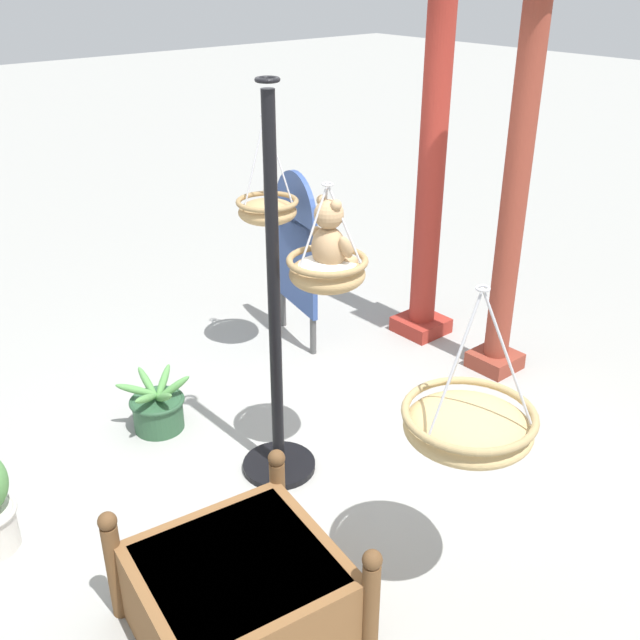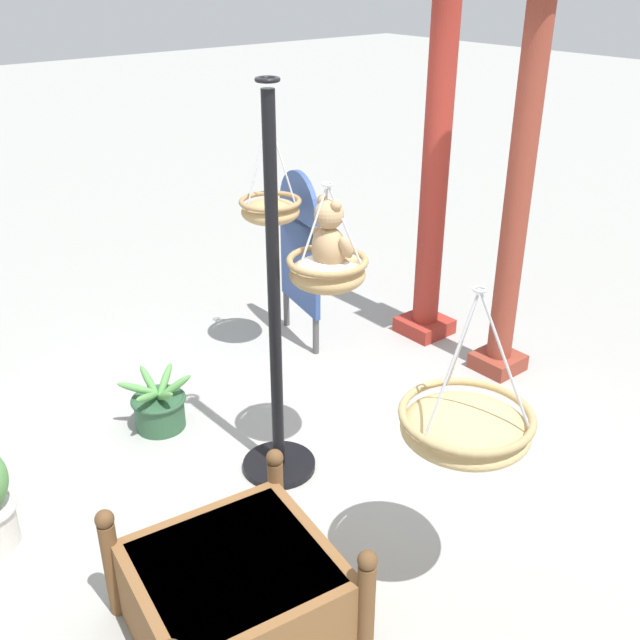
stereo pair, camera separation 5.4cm
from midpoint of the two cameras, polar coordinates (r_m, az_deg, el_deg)
name	(u,v)px [view 1 (the left image)]	position (r m, az deg, el deg)	size (l,w,h in m)	color
ground_plane	(316,470)	(4.56, -0.67, -11.55)	(40.00, 40.00, 0.00)	#9E9E99
display_pole_central	(276,369)	(4.20, -3.78, -3.82)	(0.44, 0.44, 2.29)	black
hanging_basket_with_teddy	(327,271)	(3.97, 0.17, 3.83)	(0.44, 0.44, 0.59)	tan
teddy_bear	(330,239)	(3.92, 0.41, 6.28)	(0.28, 0.24, 0.41)	tan
hanging_basket_left_high	(267,209)	(5.31, -4.38, 8.53)	(0.45, 0.45, 0.76)	tan
hanging_basket_right_low	(468,425)	(3.31, 10.94, -7.96)	(0.59, 0.59, 0.76)	tan
greenhouse_pillar_left	(433,151)	(5.65, 8.44, 12.78)	(0.39, 0.39, 3.10)	#9E2D23
greenhouse_pillar_far_back	(514,196)	(5.23, 14.53, 9.26)	(0.34, 0.34, 2.77)	brown
wooden_planter_box	(239,595)	(3.54, -6.74, -20.38)	(1.01, 1.05, 0.60)	brown
potted_plant_fern_front	(158,408)	(4.96, -12.76, -6.69)	(0.48, 0.45, 0.38)	#2D5638
display_sign_board	(296,243)	(5.67, -2.12, 5.94)	(0.62, 0.18, 1.39)	#334C8C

